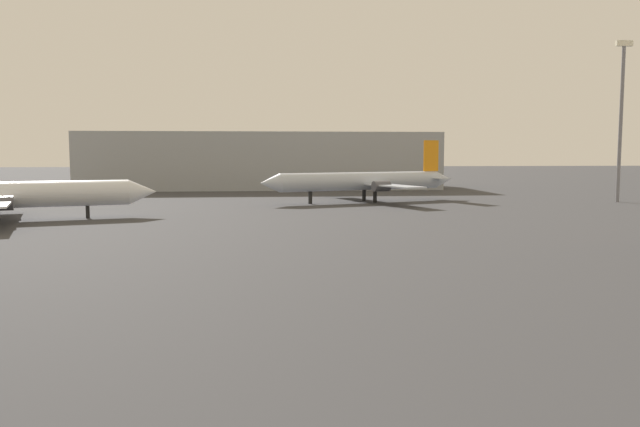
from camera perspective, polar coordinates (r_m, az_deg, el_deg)
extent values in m
cylinder|color=silver|center=(73.93, -25.86, 1.50)|extent=(23.76, 9.38, 2.76)
cone|color=silver|center=(74.27, -15.42, 1.87)|extent=(3.69, 3.51, 2.76)
cylinder|color=#4C4C54|center=(78.37, -25.99, 1.28)|extent=(2.67, 2.03, 1.42)
cylinder|color=#4C4C54|center=(69.63, -26.47, 0.80)|extent=(2.67, 2.03, 1.42)
cube|color=black|center=(73.97, -19.87, 0.13)|extent=(0.49, 0.49, 1.35)
cylinder|color=#B2BCCC|center=(91.98, 3.72, 2.88)|extent=(24.59, 10.75, 2.56)
cone|color=#B2BCCC|center=(86.12, -4.47, 2.69)|extent=(3.50, 3.35, 2.56)
cone|color=#B2BCCC|center=(99.48, 10.81, 2.99)|extent=(3.50, 3.35, 2.56)
cube|color=#B2BCCC|center=(92.61, 4.40, 2.65)|extent=(11.01, 23.88, 0.19)
cube|color=#B2BCCC|center=(98.42, 9.95, 3.13)|extent=(4.02, 6.94, 0.13)
cube|color=orange|center=(98.12, 9.80, 5.06)|extent=(2.48, 1.07, 4.60)
cylinder|color=#4C4C54|center=(88.27, 5.44, 2.42)|extent=(2.73, 2.14, 1.43)
cylinder|color=#4C4C54|center=(96.29, 2.66, 2.70)|extent=(2.73, 2.14, 1.43)
cube|color=black|center=(88.51, -0.86, 1.40)|extent=(0.51, 0.51, 1.71)
cube|color=black|center=(91.34, 4.88, 1.51)|extent=(0.51, 0.51, 1.71)
cube|color=black|center=(94.10, 3.91, 1.63)|extent=(0.51, 0.51, 1.71)
cylinder|color=slate|center=(101.26, 25.06, 7.11)|extent=(0.50, 0.50, 21.86)
cube|color=#F2EACC|center=(102.30, 25.32, 13.46)|extent=(2.40, 0.50, 0.80)
cube|color=#999EA3|center=(129.36, -5.19, 4.70)|extent=(67.70, 23.35, 10.82)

